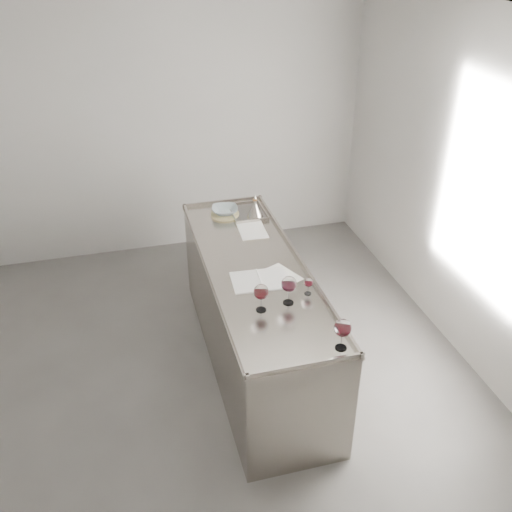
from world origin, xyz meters
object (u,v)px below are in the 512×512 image
object	(u,v)px
wine_glass_right	(343,329)
ceramic_bowl	(225,210)
wine_glass_left	(261,292)
wine_glass_small	(308,283)
notebook	(260,280)
counter	(255,315)
wine_glass_middle	(289,285)
wine_funnel	(255,210)

from	to	relation	value
wine_glass_right	ceramic_bowl	xyz separation A→B (m)	(-0.31, 2.01, -0.10)
wine_glass_left	wine_glass_right	xyz separation A→B (m)	(0.38, -0.52, 0.01)
wine_glass_small	notebook	xyz separation A→B (m)	(-0.29, 0.25, -0.09)
wine_glass_small	ceramic_bowl	bearing A→B (deg)	102.57
counter	wine_glass_left	bearing A→B (deg)	-100.66
counter	wine_glass_small	xyz separation A→B (m)	(0.27, -0.46, 0.56)
wine_glass_middle	wine_glass_small	world-z (taller)	wine_glass_middle
wine_glass_left	notebook	world-z (taller)	wine_glass_left
counter	ceramic_bowl	xyz separation A→B (m)	(-0.03, 0.93, 0.52)
notebook	wine_glass_right	bearing A→B (deg)	-68.02
wine_glass_left	ceramic_bowl	world-z (taller)	wine_glass_left
wine_glass_left	wine_glass_small	size ratio (longest dim) A/B	1.58
wine_glass_left	wine_glass_middle	distance (m)	0.21
notebook	counter	bearing A→B (deg)	89.87
wine_glass_right	wine_glass_small	world-z (taller)	wine_glass_right
notebook	wine_glass_small	bearing A→B (deg)	-37.27
wine_glass_middle	ceramic_bowl	distance (m)	1.47
wine_glass_right	ceramic_bowl	world-z (taller)	wine_glass_right
notebook	wine_glass_middle	bearing A→B (deg)	-66.19
counter	wine_funnel	size ratio (longest dim) A/B	10.70
wine_glass_left	wine_glass_right	world-z (taller)	wine_glass_right
ceramic_bowl	wine_glass_middle	bearing A→B (deg)	-84.58
counter	notebook	bearing A→B (deg)	-93.86
counter	wine_glass_middle	world-z (taller)	wine_glass_middle
wine_glass_small	counter	bearing A→B (deg)	121.05
wine_glass_small	ceramic_bowl	size ratio (longest dim) A/B	0.56
wine_glass_right	counter	bearing A→B (deg)	104.27
wine_glass_left	wine_glass_middle	size ratio (longest dim) A/B	0.95
wine_glass_left	wine_funnel	distance (m)	1.42
notebook	ceramic_bowl	distance (m)	1.14
counter	wine_glass_left	distance (m)	0.84
wine_glass_left	wine_glass_middle	bearing A→B (deg)	8.91
wine_glass_small	ceramic_bowl	distance (m)	1.42
wine_glass_middle	wine_funnel	world-z (taller)	wine_funnel
counter	wine_funnel	bearing A→B (deg)	75.05
wine_glass_small	wine_glass_right	bearing A→B (deg)	-90.00
notebook	ceramic_bowl	size ratio (longest dim) A/B	1.88
ceramic_bowl	wine_funnel	world-z (taller)	wine_funnel
wine_glass_middle	notebook	bearing A→B (deg)	110.08
wine_glass_right	notebook	world-z (taller)	wine_glass_right
wine_glass_left	wine_glass_right	size ratio (longest dim) A/B	0.96
wine_glass_small	notebook	world-z (taller)	wine_glass_small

